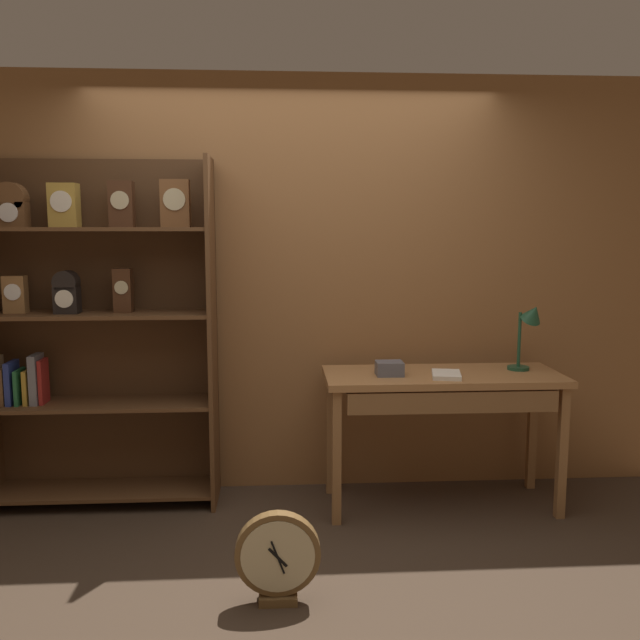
% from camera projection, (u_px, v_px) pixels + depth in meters
% --- Properties ---
extents(ground_plane, '(10.00, 10.00, 0.00)m').
position_uv_depth(ground_plane, '(300.00, 589.00, 3.10)').
color(ground_plane, '#3D2D21').
extents(back_wood_panel, '(4.80, 0.05, 2.60)m').
position_uv_depth(back_wood_panel, '(292.00, 286.00, 4.21)').
color(back_wood_panel, brown).
rests_on(back_wood_panel, ground).
extents(bookshelf, '(1.36, 0.37, 2.07)m').
position_uv_depth(bookshelf, '(93.00, 327.00, 3.96)').
color(bookshelf, brown).
rests_on(bookshelf, ground).
extents(workbench, '(1.40, 0.55, 0.81)m').
position_uv_depth(workbench, '(443.00, 391.00, 3.93)').
color(workbench, '#9E6B3D').
rests_on(workbench, ground).
extents(desk_lamp, '(0.21, 0.21, 0.42)m').
position_uv_depth(desk_lamp, '(530.00, 325.00, 3.97)').
color(desk_lamp, '#1E472D').
rests_on(desk_lamp, workbench).
extents(toolbox_small, '(0.16, 0.13, 0.08)m').
position_uv_depth(toolbox_small, '(389.00, 368.00, 3.88)').
color(toolbox_small, '#595960').
rests_on(toolbox_small, workbench).
extents(open_repair_manual, '(0.20, 0.25, 0.02)m').
position_uv_depth(open_repair_manual, '(446.00, 375.00, 3.84)').
color(open_repair_manual, silver).
rests_on(open_repair_manual, workbench).
extents(round_clock_large, '(0.38, 0.11, 0.42)m').
position_uv_depth(round_clock_large, '(278.00, 557.00, 2.96)').
color(round_clock_large, brown).
rests_on(round_clock_large, ground).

